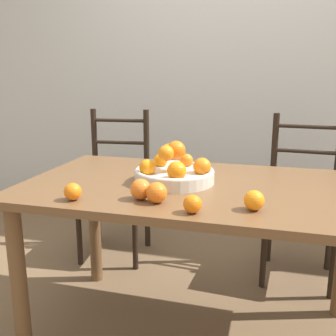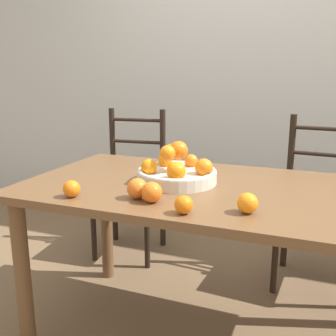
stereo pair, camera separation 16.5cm
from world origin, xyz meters
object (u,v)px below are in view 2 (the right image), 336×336
(fruit_bowl, at_px, (177,172))
(chair_right, at_px, (317,209))
(orange_loose_3, at_px, (184,205))
(orange_loose_2, at_px, (137,188))
(orange_loose_1, at_px, (72,189))
(orange_loose_4, at_px, (248,203))
(chair_left, at_px, (131,188))
(orange_loose_0, at_px, (152,192))

(fruit_bowl, xyz_separation_m, chair_right, (0.61, 0.76, -0.35))
(orange_loose_3, height_order, chair_right, chair_right)
(chair_right, bearing_deg, orange_loose_2, -119.64)
(orange_loose_2, xyz_separation_m, orange_loose_3, (0.23, -0.10, -0.01))
(fruit_bowl, xyz_separation_m, orange_loose_1, (-0.32, -0.35, -0.02))
(orange_loose_4, relative_size, chair_left, 0.07)
(orange_loose_0, distance_m, orange_loose_4, 0.36)
(orange_loose_1, xyz_separation_m, orange_loose_4, (0.68, 0.07, 0.00))
(orange_loose_3, bearing_deg, orange_loose_1, 177.76)
(chair_left, bearing_deg, orange_loose_0, -65.03)
(orange_loose_2, height_order, orange_loose_4, orange_loose_2)
(orange_loose_3, bearing_deg, chair_left, 124.51)
(orange_loose_3, bearing_deg, orange_loose_0, 154.25)
(orange_loose_2, bearing_deg, orange_loose_3, -23.42)
(orange_loose_0, xyz_separation_m, orange_loose_4, (0.36, 0.01, -0.00))
(fruit_bowl, relative_size, chair_right, 0.36)
(orange_loose_0, distance_m, orange_loose_3, 0.17)
(fruit_bowl, distance_m, orange_loose_2, 0.28)
(orange_loose_2, bearing_deg, orange_loose_0, -18.13)
(orange_loose_3, distance_m, chair_left, 1.40)
(orange_loose_0, xyz_separation_m, orange_loose_3, (0.15, -0.07, -0.01))
(fruit_bowl, bearing_deg, orange_loose_1, -131.98)
(orange_loose_4, bearing_deg, chair_left, 133.38)
(orange_loose_0, xyz_separation_m, orange_loose_1, (-0.32, -0.06, -0.01))
(orange_loose_0, height_order, orange_loose_2, orange_loose_2)
(fruit_bowl, bearing_deg, orange_loose_2, -103.47)
(orange_loose_0, bearing_deg, orange_loose_2, 161.87)
(orange_loose_1, bearing_deg, fruit_bowl, 48.02)
(orange_loose_1, distance_m, orange_loose_4, 0.69)
(orange_loose_4, bearing_deg, chair_right, 76.92)
(chair_right, bearing_deg, orange_loose_4, -99.45)
(orange_loose_1, height_order, orange_loose_4, orange_loose_4)
(orange_loose_1, relative_size, orange_loose_3, 1.03)
(orange_loose_4, xyz_separation_m, chair_right, (0.24, 1.04, -0.33))
(chair_right, bearing_deg, orange_loose_3, -108.06)
(orange_loose_3, distance_m, orange_loose_4, 0.22)
(orange_loose_1, height_order, orange_loose_2, orange_loose_2)
(orange_loose_1, height_order, chair_left, chair_left)
(orange_loose_0, height_order, chair_left, chair_left)
(orange_loose_1, height_order, orange_loose_3, orange_loose_1)
(fruit_bowl, height_order, chair_right, chair_right)
(chair_left, bearing_deg, chair_right, -5.54)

